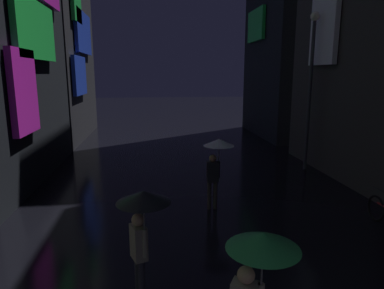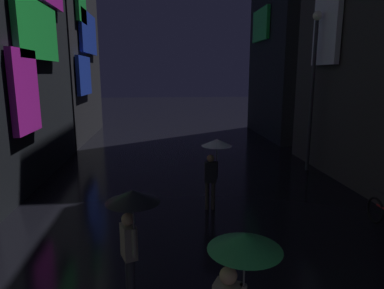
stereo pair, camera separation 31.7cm
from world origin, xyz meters
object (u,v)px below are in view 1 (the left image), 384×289
at_px(pedestrian_near_crossing_green, 257,267).
at_px(pedestrian_foreground_left_clear, 217,154).
at_px(streetlamp_right_far, 311,76).
at_px(pedestrian_far_right_black, 142,216).

bearing_deg(pedestrian_near_crossing_green, pedestrian_foreground_left_clear, 83.63).
bearing_deg(streetlamp_right_far, pedestrian_far_right_black, -129.64).
height_order(pedestrian_near_crossing_green, streetlamp_right_far, streetlamp_right_far).
bearing_deg(streetlamp_right_far, pedestrian_near_crossing_green, -118.25).
distance_m(pedestrian_foreground_left_clear, streetlamp_right_far, 6.35).
bearing_deg(pedestrian_far_right_black, pedestrian_near_crossing_green, -50.57).
xyz_separation_m(pedestrian_near_crossing_green, streetlamp_right_far, (5.22, 9.73, 2.23)).
height_order(pedestrian_foreground_left_clear, streetlamp_right_far, streetlamp_right_far).
bearing_deg(pedestrian_foreground_left_clear, pedestrian_far_right_black, -116.30).
bearing_deg(pedestrian_far_right_black, pedestrian_foreground_left_clear, 63.70).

